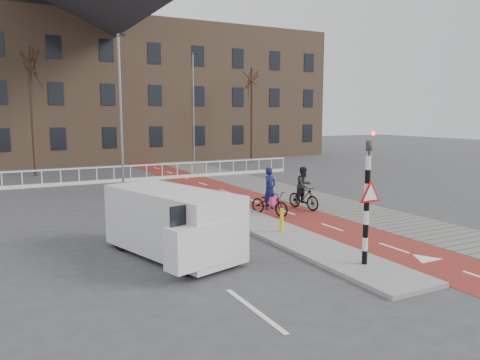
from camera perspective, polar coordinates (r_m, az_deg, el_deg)
name	(u,v)px	position (r m, az deg, el deg)	size (l,w,h in m)	color
ground	(334,246)	(14.90, 11.41, -7.95)	(120.00, 120.00, 0.00)	#38383A
bike_lane	(233,194)	(23.95, -0.83, -1.72)	(2.50, 60.00, 0.01)	maroon
sidewalk	(280,190)	(25.31, 4.86, -1.22)	(3.00, 60.00, 0.01)	slate
curb_island	(252,221)	(17.73, 1.49, -5.02)	(1.80, 16.00, 0.12)	gray
traffic_signal	(368,195)	(12.58, 15.28, -1.73)	(0.80, 0.80, 3.68)	black
bollard	(282,220)	(15.87, 5.09, -4.89)	(0.12, 0.12, 0.80)	#D8CB0C
cyclist_near	(270,199)	(18.89, 3.65, -2.36)	(1.23, 1.96, 1.94)	black
cyclist_far	(304,192)	(20.19, 7.76, -1.42)	(0.89, 1.76, 1.84)	black
van	(172,221)	(13.58, -8.27, -5.03)	(3.01, 4.79, 1.92)	silver
railing	(79,179)	(28.66, -19.01, 0.06)	(28.00, 0.10, 0.99)	silver
townhouse_row	(72,70)	(43.70, -19.80, 12.49)	(46.00, 10.00, 15.90)	#7F6047
tree_mid	(32,112)	(33.77, -24.00, 7.60)	(0.25, 0.25, 8.43)	black
tree_right	(252,115)	(40.46, 1.45, 7.91)	(0.22, 0.22, 7.95)	black
streetlight_near	(121,117)	(23.82, -14.30, 7.47)	(0.12, 0.12, 7.86)	slate
streetlight_right	(193,110)	(37.66, -5.70, 8.51)	(0.12, 0.12, 8.81)	slate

